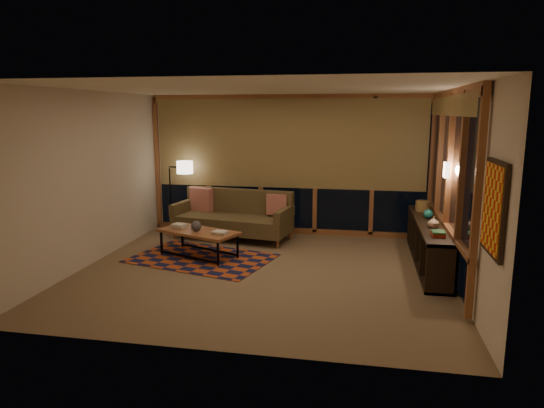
% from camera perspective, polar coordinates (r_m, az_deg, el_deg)
% --- Properties ---
extents(floor, '(5.50, 5.00, 0.01)m').
position_cam_1_polar(floor, '(7.39, -1.12, -7.97)').
color(floor, brown).
rests_on(floor, ground).
extents(ceiling, '(5.50, 5.00, 0.01)m').
position_cam_1_polar(ceiling, '(7.00, -1.20, 13.45)').
color(ceiling, white).
rests_on(ceiling, walls).
extents(walls, '(5.51, 5.01, 2.70)m').
position_cam_1_polar(walls, '(7.07, -1.16, 2.45)').
color(walls, beige).
rests_on(walls, floor).
extents(window_wall_back, '(5.30, 0.16, 2.60)m').
position_cam_1_polar(window_wall_back, '(9.44, 1.88, 4.57)').
color(window_wall_back, '#A45F34').
rests_on(window_wall_back, walls).
extents(window_wall_right, '(0.16, 3.70, 2.60)m').
position_cam_1_polar(window_wall_right, '(7.61, 20.00, 2.40)').
color(window_wall_right, '#A45F34').
rests_on(window_wall_right, walls).
extents(wall_art, '(0.06, 0.74, 0.94)m').
position_cam_1_polar(wall_art, '(5.24, 24.58, -0.42)').
color(wall_art, red).
rests_on(wall_art, walls).
extents(wall_sconce, '(0.12, 0.18, 0.22)m').
position_cam_1_polar(wall_sconce, '(7.43, 19.82, 3.78)').
color(wall_sconce, '#FFE7C9').
rests_on(wall_sconce, walls).
extents(sofa, '(2.29, 1.21, 0.89)m').
position_cam_1_polar(sofa, '(9.17, -4.71, -1.38)').
color(sofa, brown).
rests_on(sofa, floor).
extents(pillow_left, '(0.49, 0.29, 0.46)m').
position_cam_1_polar(pillow_left, '(9.63, -8.30, 0.54)').
color(pillow_left, '#BA100D').
rests_on(pillow_left, sofa).
extents(pillow_right, '(0.38, 0.13, 0.38)m').
position_cam_1_polar(pillow_right, '(9.02, 0.56, -0.31)').
color(pillow_right, '#BA100D').
rests_on(pillow_right, sofa).
extents(area_rug, '(2.49, 1.96, 0.01)m').
position_cam_1_polar(area_rug, '(8.10, -8.30, -6.33)').
color(area_rug, '#B5481C').
rests_on(area_rug, floor).
extents(coffee_table, '(1.46, 1.06, 0.44)m').
position_cam_1_polar(coffee_table, '(8.17, -8.58, -4.61)').
color(coffee_table, '#A45F34').
rests_on(coffee_table, floor).
extents(book_stack_a, '(0.27, 0.24, 0.07)m').
position_cam_1_polar(book_stack_a, '(8.35, -10.84, -2.54)').
color(book_stack_a, silver).
rests_on(book_stack_a, coffee_table).
extents(book_stack_b, '(0.28, 0.24, 0.05)m').
position_cam_1_polar(book_stack_b, '(7.86, -6.11, -3.31)').
color(book_stack_b, silver).
rests_on(book_stack_b, coffee_table).
extents(ceramic_pot, '(0.25, 0.25, 0.17)m').
position_cam_1_polar(ceramic_pot, '(8.07, -8.91, -2.54)').
color(ceramic_pot, black).
rests_on(ceramic_pot, coffee_table).
extents(floor_lamp, '(0.50, 0.35, 1.44)m').
position_cam_1_polar(floor_lamp, '(9.83, -11.86, 0.88)').
color(floor_lamp, black).
rests_on(floor_lamp, floor).
extents(bookshelf, '(0.40, 2.75, 0.69)m').
position_cam_1_polar(bookshelf, '(8.02, 17.92, -4.41)').
color(bookshelf, '#302317').
rests_on(bookshelf, floor).
extents(basket, '(0.29, 0.29, 0.18)m').
position_cam_1_polar(basket, '(8.74, 17.29, -0.23)').
color(basket, olive).
rests_on(basket, bookshelf).
extents(teal_bowl, '(0.17, 0.17, 0.15)m').
position_cam_1_polar(teal_bowl, '(8.16, 17.89, -1.13)').
color(teal_bowl, '#1D736C').
rests_on(teal_bowl, bookshelf).
extents(vase, '(0.20, 0.20, 0.17)m').
position_cam_1_polar(vase, '(7.55, 18.47, -2.03)').
color(vase, tan).
rests_on(vase, bookshelf).
extents(shelf_book_stack, '(0.16, 0.23, 0.06)m').
position_cam_1_polar(shelf_book_stack, '(7.08, 18.96, -3.33)').
color(shelf_book_stack, silver).
rests_on(shelf_book_stack, bookshelf).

